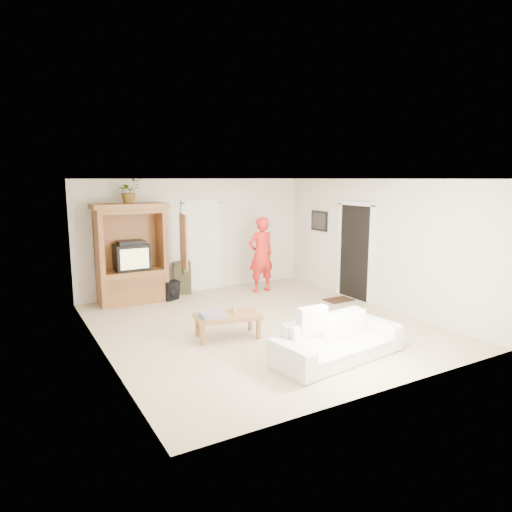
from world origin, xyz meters
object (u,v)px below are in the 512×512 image
Objects in this scene: armoire at (133,260)px; sofa at (338,339)px; coffee_table at (228,318)px; man at (261,255)px.

armoire is 1.02× the size of sofa.
sofa reaches higher than coffee_table.
man is 0.85× the size of sofa.
sofa is (-1.06, -4.04, -0.57)m from man.
coffee_table is (0.75, -2.97, -0.57)m from armoire.
sofa is at bearing -46.69° from coffee_table.
man reaches higher than sofa.
man is 4.22m from sofa.
man is (2.82, -0.54, -0.04)m from armoire.
man reaches higher than coffee_table.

